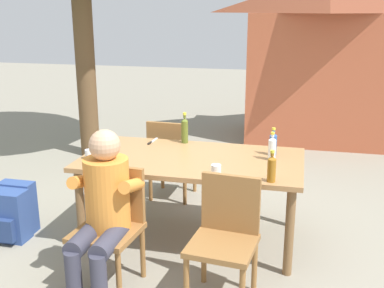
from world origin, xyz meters
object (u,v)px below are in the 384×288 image
Objects in this scene: bottle_blue at (273,143)px; backpack_by_far_side at (18,208)px; bottle_olive at (185,130)px; dining_table at (192,166)px; chair_near_left at (112,220)px; chair_near_right at (226,233)px; cup_white at (216,170)px; bottle_clear at (272,148)px; person_in_white_shirt at (103,205)px; brick_kiosk at (324,55)px; table_knife at (152,141)px; bottle_amber at (272,168)px; cup_glass at (89,154)px; backpack_by_near_side at (10,217)px; chair_far_left at (170,155)px.

backpack_by_far_side is (-2.24, -0.49, -0.63)m from bottle_blue.
dining_table is at bearing -68.07° from bottle_olive.
chair_near_left is at bearing -117.13° from dining_table.
chair_near_right is 10.14× the size of cup_white.
chair_near_left is at bearing -140.34° from bottle_clear.
bottle_blue is 0.14m from bottle_clear.
person_in_white_shirt reaches higher than chair_near_right.
chair_near_left is at bearing -109.24° from brick_kiosk.
person_in_white_shirt is 13.74× the size of cup_white.
brick_kiosk reaches higher than cup_white.
bottle_blue is (1.08, 1.04, 0.37)m from chair_near_left.
chair_near_right is at bearing -52.44° from table_knife.
dining_table is 2.15× the size of chair_near_left.
bottle_olive is (0.24, 1.24, 0.39)m from chair_near_left.
brick_kiosk is (0.88, 4.10, 0.50)m from cup_white.
chair_near_left is 1.23m from bottle_amber.
bottle_olive is (-0.84, 0.20, 0.02)m from bottle_blue.
bottle_blue is 1.01× the size of table_knife.
cup_glass is (-0.42, 0.57, 0.30)m from chair_near_left.
cup_white is at bearing 0.98° from backpack_by_near_side.
dining_table is at bearing -38.32° from table_knife.
bottle_clear is 0.62m from cup_white.
chair_near_right is 0.74× the size of person_in_white_shirt.
table_knife is 0.53× the size of backpack_by_near_side.
bottle_amber reaches higher than backpack_by_far_side.
table_knife reaches higher than backpack_by_far_side.
bottle_blue is at bearing -7.46° from table_knife.
chair_near_right is at bearing -99.21° from brick_kiosk.
person_in_white_shirt is at bearing -89.88° from chair_far_left.
dining_table is 0.93m from chair_near_right.
bottle_blue reaches higher than bottle_clear.
chair_near_left and chair_far_left have the same top height.
dining_table is 22.81× the size of cup_glass.
bottle_blue is at bearing 93.01° from bottle_amber.
chair_far_left is 0.35× the size of brick_kiosk.
bottle_amber reaches higher than cup_white.
bottle_clear is 1.01× the size of table_knife.
person_in_white_shirt reaches higher than cup_white.
chair_near_left reaches higher than backpack_by_near_side.
bottle_clear is 1.54m from cup_glass.
table_knife is (-0.06, 1.30, 0.10)m from person_in_white_shirt.
chair_near_left is at bearing -53.11° from cup_glass.
chair_near_right is 0.35× the size of brick_kiosk.
chair_near_left is 3.62× the size of bottle_amber.
backpack_by_near_side is at bearing 179.93° from bottle_amber.
bottle_clear is at bearing 93.70° from bottle_amber.
backpack_by_near_side is at bearing 169.04° from chair_near_right.
chair_near_right is 0.53m from cup_white.
chair_near_left reaches higher than table_knife.
cup_white is 1.94m from backpack_by_far_side.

